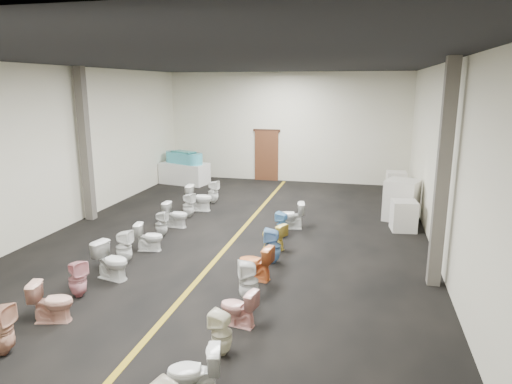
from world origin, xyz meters
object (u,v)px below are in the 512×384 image
appliance_crate_c (398,194)px  toilet_right_7 (274,236)px  display_table (185,173)px  toilet_right_9 (291,215)px  toilet_left_7 (161,224)px  toilet_right_2 (222,333)px  appliance_crate_a (404,216)px  toilet_left_5 (124,247)px  toilet_left_6 (149,237)px  toilet_left_9 (188,205)px  toilet_left_4 (112,261)px  toilet_left_11 (213,192)px  toilet_right_8 (282,225)px  bathtub (184,158)px  toilet_right_3 (238,307)px  appliance_crate_d (396,185)px  toilet_left_10 (199,198)px  toilet_left_3 (78,279)px  toilet_right_1 (194,372)px  toilet_left_1 (1,330)px  toilet_left_2 (52,302)px  toilet_right_4 (249,282)px  toilet_left_8 (176,215)px  appliance_crate_b (402,200)px  toilet_right_5 (255,263)px

appliance_crate_c → toilet_right_7: 5.89m
display_table → toilet_right_9: 7.23m
toilet_right_7 → toilet_left_7: bearing=-69.1°
toilet_right_2 → appliance_crate_a: bearing=167.4°
toilet_left_5 → toilet_left_6: toilet_left_5 is taller
toilet_right_9 → toilet_left_9: bearing=-107.7°
toilet_left_4 → toilet_left_11: bearing=12.6°
toilet_left_5 → toilet_right_8: size_ratio=1.14×
bathtub → toilet_right_3: 11.76m
appliance_crate_d → toilet_right_9: 5.42m
toilet_left_9 → toilet_left_10: (0.05, 0.83, 0.04)m
toilet_right_3 → toilet_left_3: bearing=-84.6°
toilet_left_7 → toilet_right_1: bearing=-153.4°
toilet_left_1 → toilet_left_3: (-0.04, 1.96, -0.04)m
toilet_right_7 → appliance_crate_d: bearing=177.0°
toilet_left_6 → bathtub: bearing=7.0°
toilet_left_2 → toilet_left_9: 6.49m
toilet_left_2 → toilet_left_10: (-0.05, 7.32, 0.06)m
toilet_right_1 → toilet_right_3: bearing=162.6°
toilet_right_2 → toilet_right_4: size_ratio=0.86×
toilet_left_3 → toilet_left_9: 5.57m
toilet_left_3 → toilet_right_7: bearing=-17.2°
toilet_left_1 → toilet_right_1: (3.16, -0.24, -0.05)m
appliance_crate_c → toilet_right_7: (-3.24, -4.92, -0.09)m
toilet_left_4 → toilet_left_6: (-0.01, 1.73, -0.05)m
toilet_right_3 → toilet_left_1: bearing=-52.1°
bathtub → toilet_left_8: size_ratio=2.43×
toilet_left_10 → toilet_right_1: size_ratio=1.18×
toilet_left_6 → toilet_left_2: bearing=170.5°
appliance_crate_b → toilet_right_8: size_ratio=1.79×
toilet_right_8 → toilet_left_3: bearing=-21.3°
appliance_crate_c → toilet_right_8: size_ratio=1.23×
toilet_right_7 → toilet_right_9: size_ratio=0.87×
bathtub → toilet_left_3: bathtub is taller
toilet_right_9 → bathtub: bearing=-144.7°
toilet_left_3 → toilet_right_4: (3.23, 0.56, 0.04)m
toilet_left_4 → toilet_right_1: 4.35m
toilet_right_4 → toilet_right_8: 3.86m
appliance_crate_d → toilet_left_9: size_ratio=1.25×
toilet_left_6 → toilet_right_1: (3.04, -4.85, 0.01)m
toilet_right_9 → toilet_left_6: bearing=-61.8°
bathtub → toilet_left_1: bathtub is taller
toilet_left_10 → toilet_left_11: bearing=-11.5°
bathtub → toilet_left_2: (2.11, -11.10, -0.71)m
appliance_crate_c → toilet_right_2: (-3.09, -9.60, -0.07)m
toilet_left_2 → toilet_right_2: toilet_left_2 is taller
toilet_right_8 → toilet_right_1: bearing=14.7°
toilet_right_5 → toilet_left_6: bearing=-100.9°
toilet_left_4 → toilet_right_8: size_ratio=1.15×
toilet_left_1 → toilet_right_1: size_ratio=1.14×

